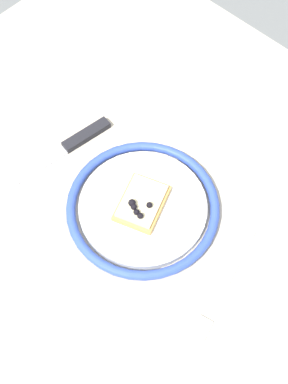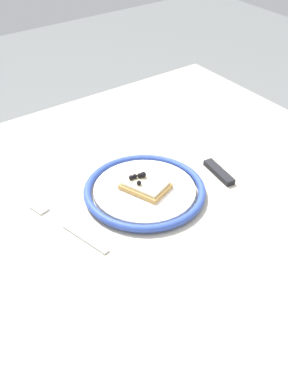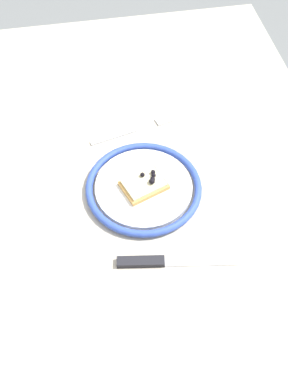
# 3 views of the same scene
# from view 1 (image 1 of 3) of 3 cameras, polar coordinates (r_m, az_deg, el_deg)

# --- Properties ---
(ground_plane) EXTENTS (6.00, 6.00, 0.00)m
(ground_plane) POSITION_cam_1_polar(r_m,az_deg,el_deg) (1.49, 1.65, -15.74)
(ground_plane) COLOR slate
(dining_table) EXTENTS (1.14, 0.88, 0.71)m
(dining_table) POSITION_cam_1_polar(r_m,az_deg,el_deg) (0.88, 2.73, -6.50)
(dining_table) COLOR #BCB29E
(dining_table) RESTS_ON ground_plane
(plate) EXTENTS (0.24, 0.24, 0.02)m
(plate) POSITION_cam_1_polar(r_m,az_deg,el_deg) (0.82, -0.32, -1.86)
(plate) COLOR white
(plate) RESTS_ON dining_table
(pizza_slice_near) EXTENTS (0.09, 0.11, 0.03)m
(pizza_slice_near) POSITION_cam_1_polar(r_m,az_deg,el_deg) (0.80, -0.43, -1.36)
(pizza_slice_near) COLOR tan
(pizza_slice_near) RESTS_ON plate
(knife) EXTENTS (0.05, 0.24, 0.01)m
(knife) POSITION_cam_1_polar(r_m,az_deg,el_deg) (0.89, -8.10, 5.17)
(knife) COLOR silver
(knife) RESTS_ON dining_table
(fork) EXTENTS (0.06, 0.20, 0.00)m
(fork) POSITION_cam_1_polar(r_m,az_deg,el_deg) (0.79, 8.98, -9.85)
(fork) COLOR silver
(fork) RESTS_ON dining_table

